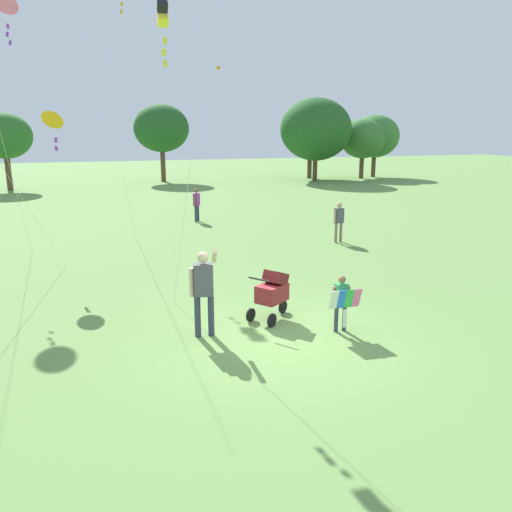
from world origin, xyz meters
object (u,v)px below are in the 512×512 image
Objects in this scene: person_couple_left at (339,219)px; kite_green_novelty at (5,6)px; child_with_butterfly_kite at (342,299)px; kite_adult_black at (164,20)px; kite_blue_high at (52,121)px; person_adult_flyer at (204,286)px; stroller at (273,290)px; person_sitting_far at (197,202)px.

kite_green_novelty is at bearing 169.43° from person_couple_left.
child_with_butterfly_kite is at bearing -117.81° from person_couple_left.
kite_green_novelty reaches higher than person_couple_left.
child_with_butterfly_kite is at bearing -45.12° from kite_adult_black.
child_with_butterfly_kite is 8.20m from person_couple_left.
kite_blue_high is (-5.11, 6.90, 3.36)m from child_with_butterfly_kite.
kite_green_novelty is 5.44× the size of person_couple_left.
person_adult_flyer is 0.23× the size of kite_green_novelty.
person_sitting_far is at bearing 84.74° from stroller.
person_adult_flyer is 7.40m from kite_blue_high.
kite_blue_high is at bearing -64.72° from kite_green_novelty.
child_with_butterfly_kite is 1.06× the size of stroller.
kite_blue_high is at bearing 125.38° from stroller.
kite_green_novelty is 4.04m from kite_blue_high.
kite_green_novelty reaches higher than person_adult_flyer.
person_adult_flyer is 1.64m from stroller.
stroller is (-0.99, 1.10, -0.06)m from child_with_butterfly_kite.
kite_green_novelty is (-3.44, 6.38, 1.32)m from kite_adult_black.
kite_blue_high is at bearing 126.54° from child_with_butterfly_kite.
kite_blue_high is 3.07× the size of person_sitting_far.
kite_blue_high is at bearing 119.84° from kite_adult_black.
kite_adult_black reaches higher than stroller.
kite_blue_high is (1.05, -2.22, -3.21)m from kite_green_novelty.
child_with_butterfly_kite is at bearing -90.46° from person_sitting_far.
person_couple_left is at bearing 51.96° from stroller.
kite_adult_black is at bearing -60.16° from kite_blue_high.
person_sitting_far is 1.01× the size of person_couple_left.
kite_blue_high reaches higher than person_sitting_far.
person_adult_flyer is 0.40× the size of kite_blue_high.
child_with_butterfly_kite is 0.15× the size of kite_green_novelty.
person_adult_flyer is at bearing 165.29° from child_with_butterfly_kite.
kite_green_novelty reaches higher than child_with_butterfly_kite.
person_adult_flyer is (-2.53, 0.66, 0.33)m from child_with_butterfly_kite.
kite_blue_high is (-2.39, 4.16, -1.90)m from kite_adult_black.
kite_green_novelty is (-3.63, 8.45, 6.25)m from person_adult_flyer.
stroller is at bearing -128.04° from person_couple_left.
kite_adult_black is 9.45m from person_couple_left.
person_sitting_far is (2.63, 12.32, -0.16)m from person_adult_flyer.
kite_green_novelty is at bearing 122.80° from stroller.
kite_adult_black reaches higher than person_couple_left.
kite_adult_black is 11.79m from person_sitting_far.
kite_blue_high is 3.09× the size of person_couple_left.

